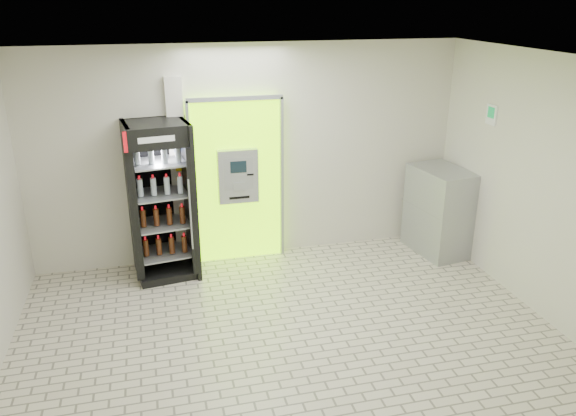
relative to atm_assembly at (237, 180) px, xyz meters
name	(u,v)px	position (x,y,z in m)	size (l,w,h in m)	color
ground	(295,348)	(0.20, -2.41, -1.17)	(6.00, 6.00, 0.00)	beige
room_shell	(295,187)	(0.20, -2.41, 0.67)	(6.00, 6.00, 6.00)	beige
atm_assembly	(237,180)	(0.00, 0.00, 0.00)	(1.30, 0.24, 2.33)	#8DF200
pillar	(179,174)	(-0.78, 0.04, 0.13)	(0.22, 0.11, 2.60)	silver
beverage_cooler	(162,204)	(-1.05, -0.26, -0.17)	(0.88, 0.82, 2.09)	black
steel_cabinet	(440,211)	(2.87, -0.51, -0.54)	(0.77, 1.03, 1.26)	#999CA0
exit_sign	(492,115)	(3.19, -1.01, 0.95)	(0.02, 0.22, 0.26)	white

